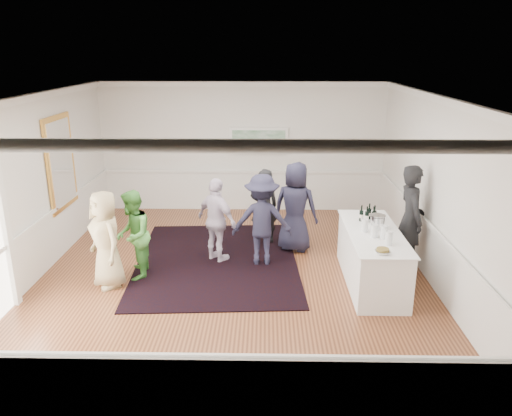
{
  "coord_description": "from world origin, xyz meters",
  "views": [
    {
      "loc": [
        0.58,
        -8.22,
        3.93
      ],
      "look_at": [
        0.41,
        0.2,
        1.24
      ],
      "focal_mm": 35.0,
      "sensor_mm": 36.0,
      "label": 1
    }
  ],
  "objects_px": {
    "guest_navy": "(295,207)",
    "guest_tan": "(106,239)",
    "guest_dark_b": "(264,207)",
    "serving_table": "(372,257)",
    "bartender": "(410,219)",
    "guest_green": "(133,235)",
    "guest_lilac": "(217,220)",
    "guest_dark_a": "(262,220)",
    "nut_bowl": "(383,251)",
    "ice_bucket": "(377,222)"
  },
  "relations": [
    {
      "from": "guest_dark_a",
      "to": "ice_bucket",
      "type": "xyz_separation_m",
      "value": [
        2.0,
        -0.67,
        0.2
      ]
    },
    {
      "from": "guest_lilac",
      "to": "guest_dark_b",
      "type": "distance_m",
      "value": 1.29
    },
    {
      "from": "guest_dark_a",
      "to": "ice_bucket",
      "type": "relative_size",
      "value": 6.74
    },
    {
      "from": "bartender",
      "to": "guest_lilac",
      "type": "relative_size",
      "value": 1.22
    },
    {
      "from": "nut_bowl",
      "to": "serving_table",
      "type": "bearing_deg",
      "value": 86.23
    },
    {
      "from": "ice_bucket",
      "to": "nut_bowl",
      "type": "relative_size",
      "value": 1.1
    },
    {
      "from": "serving_table",
      "to": "guest_lilac",
      "type": "relative_size",
      "value": 1.45
    },
    {
      "from": "guest_lilac",
      "to": "nut_bowl",
      "type": "xyz_separation_m",
      "value": [
        2.71,
        -1.89,
        0.18
      ]
    },
    {
      "from": "guest_green",
      "to": "guest_dark_b",
      "type": "xyz_separation_m",
      "value": [
        2.31,
        1.7,
        0.01
      ]
    },
    {
      "from": "guest_dark_b",
      "to": "ice_bucket",
      "type": "distance_m",
      "value": 2.62
    },
    {
      "from": "ice_bucket",
      "to": "guest_tan",
      "type": "bearing_deg",
      "value": -175.98
    },
    {
      "from": "guest_navy",
      "to": "guest_tan",
      "type": "bearing_deg",
      "value": 46.95
    },
    {
      "from": "ice_bucket",
      "to": "guest_green",
      "type": "bearing_deg",
      "value": 179.79
    },
    {
      "from": "guest_tan",
      "to": "guest_green",
      "type": "xyz_separation_m",
      "value": [
        0.37,
        0.34,
        -0.05
      ]
    },
    {
      "from": "guest_green",
      "to": "guest_lilac",
      "type": "distance_m",
      "value": 1.61
    },
    {
      "from": "guest_tan",
      "to": "guest_green",
      "type": "height_order",
      "value": "guest_tan"
    },
    {
      "from": "guest_dark_a",
      "to": "guest_dark_b",
      "type": "distance_m",
      "value": 1.05
    },
    {
      "from": "guest_navy",
      "to": "ice_bucket",
      "type": "bearing_deg",
      "value": 154.38
    },
    {
      "from": "guest_lilac",
      "to": "nut_bowl",
      "type": "distance_m",
      "value": 3.31
    },
    {
      "from": "guest_tan",
      "to": "nut_bowl",
      "type": "height_order",
      "value": "guest_tan"
    },
    {
      "from": "serving_table",
      "to": "guest_navy",
      "type": "distance_m",
      "value": 2.0
    },
    {
      "from": "guest_tan",
      "to": "guest_navy",
      "type": "distance_m",
      "value": 3.71
    },
    {
      "from": "guest_tan",
      "to": "ice_bucket",
      "type": "bearing_deg",
      "value": 53.44
    },
    {
      "from": "guest_lilac",
      "to": "ice_bucket",
      "type": "relative_size",
      "value": 6.3
    },
    {
      "from": "guest_navy",
      "to": "nut_bowl",
      "type": "distance_m",
      "value": 2.74
    },
    {
      "from": "guest_dark_a",
      "to": "guest_navy",
      "type": "distance_m",
      "value": 0.96
    },
    {
      "from": "guest_lilac",
      "to": "guest_green",
      "type": "bearing_deg",
      "value": 69.11
    },
    {
      "from": "guest_dark_a",
      "to": "serving_table",
      "type": "bearing_deg",
      "value": 156.47
    },
    {
      "from": "ice_bucket",
      "to": "serving_table",
      "type": "bearing_deg",
      "value": -120.95
    },
    {
      "from": "bartender",
      "to": "serving_table",
      "type": "bearing_deg",
      "value": 121.33
    },
    {
      "from": "guest_navy",
      "to": "ice_bucket",
      "type": "distance_m",
      "value": 1.91
    },
    {
      "from": "guest_green",
      "to": "ice_bucket",
      "type": "distance_m",
      "value": 4.28
    },
    {
      "from": "guest_lilac",
      "to": "guest_dark_a",
      "type": "distance_m",
      "value": 0.87
    },
    {
      "from": "guest_green",
      "to": "ice_bucket",
      "type": "xyz_separation_m",
      "value": [
        4.27,
        -0.02,
        0.28
      ]
    },
    {
      "from": "guest_green",
      "to": "guest_lilac",
      "type": "bearing_deg",
      "value": 111.48
    },
    {
      "from": "guest_tan",
      "to": "nut_bowl",
      "type": "xyz_separation_m",
      "value": [
        4.49,
        -0.78,
        0.15
      ]
    },
    {
      "from": "guest_lilac",
      "to": "nut_bowl",
      "type": "relative_size",
      "value": 6.96
    },
    {
      "from": "serving_table",
      "to": "guest_dark_a",
      "type": "xyz_separation_m",
      "value": [
        -1.92,
        0.81,
        0.39
      ]
    },
    {
      "from": "bartender",
      "to": "guest_navy",
      "type": "xyz_separation_m",
      "value": [
        -2.02,
        0.95,
        -0.08
      ]
    },
    {
      "from": "serving_table",
      "to": "guest_dark_a",
      "type": "relative_size",
      "value": 1.36
    },
    {
      "from": "bartender",
      "to": "guest_lilac",
      "type": "bearing_deg",
      "value": 79.75
    },
    {
      "from": "guest_lilac",
      "to": "guest_dark_a",
      "type": "height_order",
      "value": "guest_dark_a"
    },
    {
      "from": "serving_table",
      "to": "guest_tan",
      "type": "bearing_deg",
      "value": -177.68
    },
    {
      "from": "guest_tan",
      "to": "ice_bucket",
      "type": "xyz_separation_m",
      "value": [
        4.64,
        0.33,
        0.23
      ]
    },
    {
      "from": "guest_green",
      "to": "guest_dark_b",
      "type": "distance_m",
      "value": 2.86
    },
    {
      "from": "serving_table",
      "to": "bartender",
      "type": "relative_size",
      "value": 1.19
    },
    {
      "from": "guest_green",
      "to": "ice_bucket",
      "type": "height_order",
      "value": "guest_green"
    },
    {
      "from": "guest_navy",
      "to": "nut_bowl",
      "type": "xyz_separation_m",
      "value": [
        1.19,
        -2.46,
        0.09
      ]
    },
    {
      "from": "guest_dark_a",
      "to": "nut_bowl",
      "type": "distance_m",
      "value": 2.57
    },
    {
      "from": "guest_dark_b",
      "to": "guest_navy",
      "type": "height_order",
      "value": "guest_navy"
    }
  ]
}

